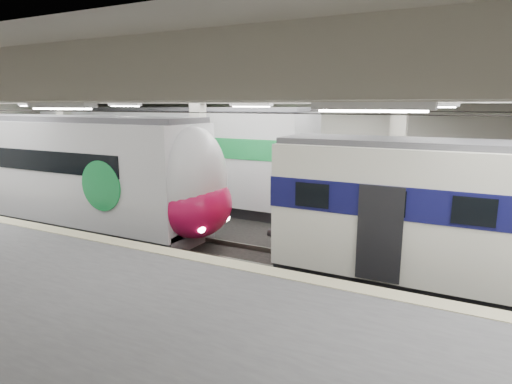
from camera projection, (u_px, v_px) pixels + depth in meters
The scene contains 3 objects.
station_hall at pixel (192, 165), 12.41m from camera, with size 36.00×24.00×5.75m.
modern_emu at pixel (86, 175), 16.95m from camera, with size 14.05×2.90×4.52m.
far_train at pixel (168, 154), 21.82m from camera, with size 15.30×3.34×4.82m.
Camera 1 is at (7.25, -11.86, 4.97)m, focal length 30.00 mm.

